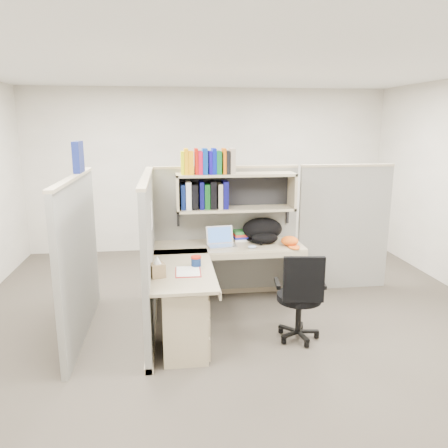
{
  "coord_description": "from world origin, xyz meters",
  "views": [
    {
      "loc": [
        -0.68,
        -4.34,
        2.13
      ],
      "look_at": [
        -0.1,
        0.25,
        1.06
      ],
      "focal_mm": 35.0,
      "sensor_mm": 36.0,
      "label": 1
    }
  ],
  "objects": [
    {
      "name": "desk",
      "position": [
        -0.41,
        -0.29,
        0.44
      ],
      "size": [
        1.74,
        1.75,
        0.73
      ],
      "color": "gray",
      "rests_on": "ground"
    },
    {
      "name": "snack_canister",
      "position": [
        -0.43,
        -0.16,
        0.78
      ],
      "size": [
        0.1,
        0.1,
        0.1
      ],
      "color": "navy",
      "rests_on": "desk"
    },
    {
      "name": "task_chair",
      "position": [
        0.56,
        -0.46,
        0.33
      ],
      "size": [
        0.51,
        0.47,
        0.93
      ],
      "color": "black",
      "rests_on": "ground"
    },
    {
      "name": "laptop",
      "position": [
        -0.09,
        0.52,
        0.85
      ],
      "size": [
        0.36,
        0.36,
        0.23
      ],
      "primitive_type": null,
      "rotation": [
        0.0,
        0.0,
        0.12
      ],
      "color": "#BBBABF",
      "rests_on": "desk"
    },
    {
      "name": "paper_cup",
      "position": [
        -0.04,
        0.67,
        0.78
      ],
      "size": [
        0.08,
        0.08,
        0.11
      ],
      "primitive_type": "cylinder",
      "rotation": [
        0.0,
        0.0,
        -0.07
      ],
      "color": "silver",
      "rests_on": "desk"
    },
    {
      "name": "backpack",
      "position": [
        0.44,
        0.66,
        0.87
      ],
      "size": [
        0.55,
        0.47,
        0.29
      ],
      "primitive_type": null,
      "rotation": [
        0.0,
        0.0,
        0.22
      ],
      "color": "black",
      "rests_on": "desk"
    },
    {
      "name": "ground",
      "position": [
        0.0,
        0.0,
        0.0
      ],
      "size": [
        6.0,
        6.0,
        0.0
      ],
      "primitive_type": "plane",
      "color": "#362F29",
      "rests_on": "ground"
    },
    {
      "name": "cubicle",
      "position": [
        -0.37,
        0.45,
        0.91
      ],
      "size": [
        3.79,
        1.84,
        1.95
      ],
      "color": "slate",
      "rests_on": "ground"
    },
    {
      "name": "book_stack",
      "position": [
        0.17,
        0.8,
        0.79
      ],
      "size": [
        0.2,
        0.25,
        0.11
      ],
      "primitive_type": null,
      "rotation": [
        0.0,
        0.0,
        0.1
      ],
      "color": "gray",
      "rests_on": "desk"
    },
    {
      "name": "mouse",
      "position": [
        0.25,
        0.39,
        0.75
      ],
      "size": [
        0.12,
        0.1,
        0.04
      ],
      "primitive_type": "ellipsoid",
      "rotation": [
        0.0,
        0.0,
        -0.36
      ],
      "color": "#97B1D7",
      "rests_on": "desk"
    },
    {
      "name": "loose_paper",
      "position": [
        -0.52,
        -0.32,
        0.73
      ],
      "size": [
        0.23,
        0.3,
        0.0
      ],
      "primitive_type": null,
      "rotation": [
        0.0,
        0.0,
        -0.03
      ],
      "color": "white",
      "rests_on": "desk"
    },
    {
      "name": "tissue_box",
      "position": [
        -0.81,
        -0.43,
        0.83
      ],
      "size": [
        0.16,
        0.16,
        0.2
      ],
      "primitive_type": null,
      "rotation": [
        0.0,
        0.0,
        0.29
      ],
      "color": "#9B7F58",
      "rests_on": "desk"
    },
    {
      "name": "room_shell",
      "position": [
        0.0,
        0.0,
        1.62
      ],
      "size": [
        6.0,
        6.0,
        6.0
      ],
      "color": "#BAB4A8",
      "rests_on": "ground"
    },
    {
      "name": "orange_cap",
      "position": [
        0.71,
        0.46,
        0.79
      ],
      "size": [
        0.25,
        0.27,
        0.11
      ],
      "primitive_type": null,
      "rotation": [
        0.0,
        0.0,
        0.2
      ],
      "color": "#D85412",
      "rests_on": "desk"
    }
  ]
}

